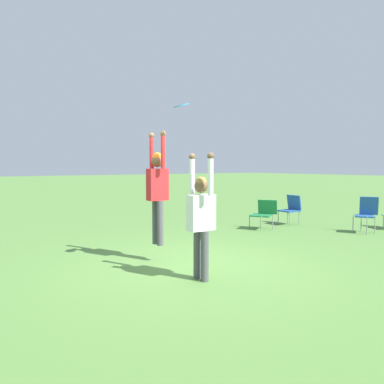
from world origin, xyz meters
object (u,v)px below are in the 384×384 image
at_px(frisbee, 181,105).
at_px(camping_chair_0, 366,212).
at_px(camping_chair_1, 291,207).
at_px(camping_chair_4, 264,212).
at_px(person_defending, 201,214).
at_px(person_jumping, 157,186).

bearing_deg(frisbee, camping_chair_0, 90.79).
bearing_deg(camping_chair_1, camping_chair_4, 97.58).
height_order(frisbee, camping_chair_4, frisbee).
height_order(person_defending, camping_chair_4, person_defending).
relative_size(person_jumping, person_defending, 1.06).
distance_m(person_defending, camping_chair_4, 5.00).
height_order(frisbee, camping_chair_1, frisbee).
xyz_separation_m(person_defending, frisbee, (-0.69, 0.10, 1.73)).
bearing_deg(person_jumping, camping_chair_4, 19.32).
distance_m(person_jumping, camping_chair_1, 5.63).
bearing_deg(camping_chair_0, person_jumping, 51.34).
height_order(person_jumping, camping_chair_4, person_jumping).
bearing_deg(person_defending, person_jumping, -90.00).
bearing_deg(person_jumping, person_defending, -90.00).
xyz_separation_m(frisbee, camping_chair_4, (-2.02, 4.06, -2.28)).
distance_m(frisbee, camping_chair_1, 6.14).
bearing_deg(person_jumping, camping_chair_0, -4.45).
xyz_separation_m(camping_chair_0, camping_chair_4, (-1.94, -1.78, -0.09)).
xyz_separation_m(person_jumping, person_defending, (1.38, -0.03, -0.37)).
relative_size(person_jumping, camping_chair_0, 2.19).
relative_size(frisbee, camping_chair_1, 0.30).
height_order(camping_chair_0, camping_chair_1, camping_chair_0).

